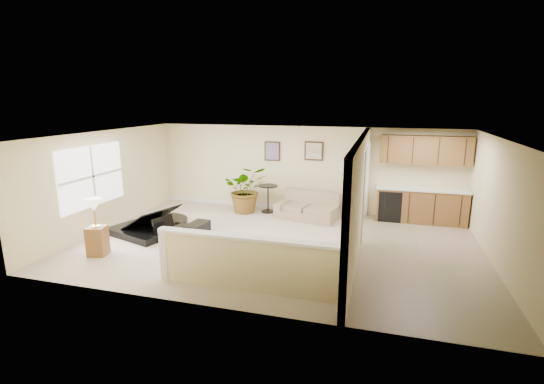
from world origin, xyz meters
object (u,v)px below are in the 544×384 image
(loveseat, at_px, (308,205))
(lamp_stand, at_px, (96,231))
(small_plant, at_px, (350,209))
(palm_plant, at_px, (246,189))
(piano, at_px, (148,207))
(accent_table, at_px, (268,195))
(piano_bench, at_px, (197,233))

(loveseat, bearing_deg, lamp_stand, -122.91)
(loveseat, relative_size, small_plant, 3.14)
(palm_plant, xyz_separation_m, lamp_stand, (-1.95, -3.99, -0.16))
(loveseat, relative_size, palm_plant, 1.16)
(piano, height_order, palm_plant, piano)
(loveseat, distance_m, lamp_stand, 5.45)
(accent_table, xyz_separation_m, small_plant, (2.39, 0.06, -0.27))
(palm_plant, xyz_separation_m, small_plant, (3.02, 0.21, -0.43))
(accent_table, relative_size, palm_plant, 0.51)
(piano, distance_m, accent_table, 3.45)
(loveseat, xyz_separation_m, small_plant, (1.16, 0.30, -0.11))
(loveseat, height_order, accent_table, loveseat)
(loveseat, distance_m, accent_table, 1.27)
(small_plant, bearing_deg, palm_plant, -175.97)
(accent_table, bearing_deg, small_plant, 1.39)
(small_plant, xyz_separation_m, lamp_stand, (-4.97, -4.21, 0.28))
(loveseat, height_order, lamp_stand, lamp_stand)
(piano, xyz_separation_m, loveseat, (3.64, 2.23, -0.27))
(piano, bearing_deg, lamp_stand, -77.53)
(palm_plant, bearing_deg, piano_bench, -95.34)
(accent_table, xyz_separation_m, palm_plant, (-0.62, -0.15, 0.16))
(accent_table, bearing_deg, lamp_stand, -121.84)
(small_plant, bearing_deg, accent_table, -178.61)
(accent_table, bearing_deg, piano_bench, -107.02)
(piano_bench, distance_m, lamp_stand, 2.15)
(piano, bearing_deg, piano_bench, 3.50)
(lamp_stand, bearing_deg, piano, 84.47)
(piano, relative_size, small_plant, 3.73)
(accent_table, distance_m, palm_plant, 0.66)
(piano_bench, xyz_separation_m, small_plant, (3.27, 2.92, 0.02))
(piano, relative_size, palm_plant, 1.38)
(accent_table, relative_size, small_plant, 1.39)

